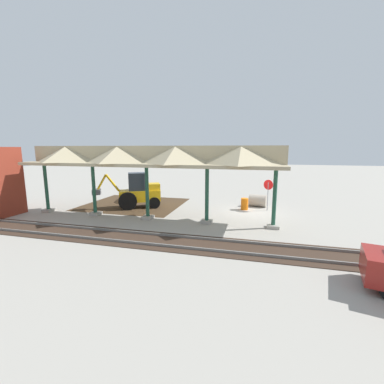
% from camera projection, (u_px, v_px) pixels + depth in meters
% --- Properties ---
extents(ground_plane, '(120.00, 120.00, 0.00)m').
position_uv_depth(ground_plane, '(251.00, 212.00, 19.18)').
color(ground_plane, '#9E998E').
extents(dirt_work_zone, '(8.01, 7.00, 0.01)m').
position_uv_depth(dirt_work_zone, '(134.00, 204.00, 21.96)').
color(dirt_work_zone, '#42301E').
rests_on(dirt_work_zone, ground).
extents(platform_canopy, '(17.49, 3.20, 4.90)m').
position_uv_depth(platform_canopy, '(146.00, 157.00, 16.74)').
color(platform_canopy, '#9E998E').
rests_on(platform_canopy, ground).
extents(rail_tracks, '(60.00, 2.58, 0.15)m').
position_uv_depth(rail_tracks, '(247.00, 249.00, 12.19)').
color(rail_tracks, slate).
rests_on(rail_tracks, ground).
extents(stop_sign, '(0.68, 0.40, 2.39)m').
position_uv_depth(stop_sign, '(268.00, 188.00, 19.44)').
color(stop_sign, gray).
rests_on(stop_sign, ground).
extents(backhoe, '(5.07, 3.49, 2.82)m').
position_uv_depth(backhoe, '(138.00, 192.00, 20.58)').
color(backhoe, '#EAB214').
rests_on(backhoe, ground).
extents(dirt_mound, '(5.19, 5.19, 2.01)m').
position_uv_depth(dirt_mound, '(129.00, 201.00, 23.09)').
color(dirt_mound, '#42301E').
rests_on(dirt_mound, ground).
extents(concrete_pipe, '(1.47, 1.18, 0.99)m').
position_uv_depth(concrete_pipe, '(258.00, 201.00, 21.05)').
color(concrete_pipe, '#9E9384').
rests_on(concrete_pipe, ground).
extents(traffic_barrel, '(0.56, 0.56, 0.90)m').
position_uv_depth(traffic_barrel, '(245.00, 204.00, 19.97)').
color(traffic_barrel, orange).
rests_on(traffic_barrel, ground).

